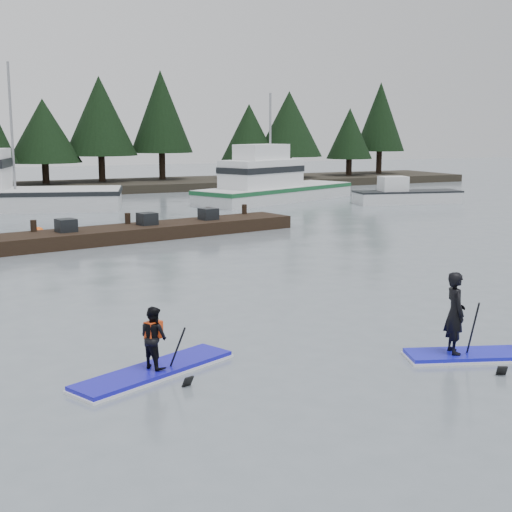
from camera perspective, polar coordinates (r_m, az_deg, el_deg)
name	(u,v)px	position (r m, az deg, el deg)	size (l,w,h in m)	color
ground	(386,360)	(14.31, 10.38, -8.15)	(160.00, 160.00, 0.00)	slate
far_shore	(44,188)	(53.77, -16.61, 5.21)	(70.00, 8.00, 0.60)	#2D281E
treeline	(44,192)	(53.79, -16.59, 4.90)	(60.00, 4.00, 8.00)	black
fishing_boat_medium	(273,193)	(45.21, 1.33, 5.05)	(12.28, 7.97, 7.45)	silver
skiff	(407,197)	(44.88, 12.02, 4.64)	(6.50, 1.95, 0.76)	silver
floating_dock	(114,234)	(29.35, -11.27, 1.71)	(16.51, 2.20, 0.55)	black
buoy_c	(257,204)	(43.21, 0.08, 4.15)	(0.49, 0.49, 0.49)	#FF560C
buoy_b	(39,236)	(31.69, -17.00, 1.56)	(0.49, 0.49, 0.49)	#FF560C
paddleboard_solo	(154,355)	(13.30, -8.15, -7.82)	(3.35, 2.07, 1.77)	#1613B5
paddleboard_duo	(485,331)	(14.74, 17.88, -5.72)	(3.45, 1.92, 2.27)	#1518CA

